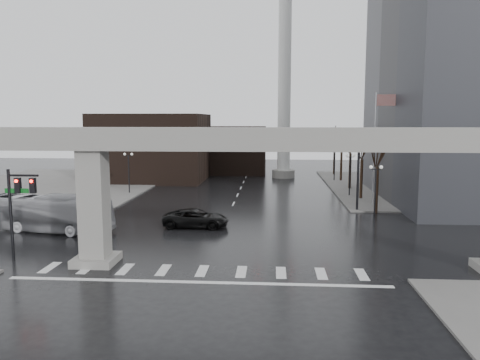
{
  "coord_description": "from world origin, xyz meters",
  "views": [
    {
      "loc": [
        4.21,
        -28.35,
        9.17
      ],
      "look_at": [
        1.72,
        7.66,
        4.5
      ],
      "focal_mm": 35.0,
      "sensor_mm": 36.0,
      "label": 1
    }
  ],
  "objects": [
    {
      "name": "ground",
      "position": [
        0.0,
        0.0,
        0.0
      ],
      "size": [
        160.0,
        160.0,
        0.0
      ],
      "primitive_type": "plane",
      "color": "black",
      "rests_on": "ground"
    },
    {
      "name": "sidewalk_ne",
      "position": [
        26.0,
        36.0,
        0.07
      ],
      "size": [
        28.0,
        36.0,
        0.15
      ],
      "primitive_type": "cube",
      "color": "slate",
      "rests_on": "ground"
    },
    {
      "name": "sidewalk_nw",
      "position": [
        -26.0,
        36.0,
        0.07
      ],
      "size": [
        28.0,
        36.0,
        0.15
      ],
      "primitive_type": "cube",
      "color": "slate",
      "rests_on": "ground"
    },
    {
      "name": "elevated_guideway",
      "position": [
        1.26,
        0.0,
        6.88
      ],
      "size": [
        48.0,
        2.6,
        8.7
      ],
      "color": "gray",
      "rests_on": "ground"
    },
    {
      "name": "building_far_left",
      "position": [
        -14.0,
        42.0,
        5.0
      ],
      "size": [
        16.0,
        14.0,
        10.0
      ],
      "primitive_type": "cube",
      "color": "black",
      "rests_on": "ground"
    },
    {
      "name": "building_far_mid",
      "position": [
        -2.0,
        52.0,
        4.0
      ],
      "size": [
        10.0,
        10.0,
        8.0
      ],
      "primitive_type": "cube",
      "color": "black",
      "rests_on": "ground"
    },
    {
      "name": "smokestack",
      "position": [
        6.0,
        46.0,
        13.35
      ],
      "size": [
        3.6,
        3.6,
        30.0
      ],
      "color": "silver",
      "rests_on": "ground"
    },
    {
      "name": "signal_mast_arm",
      "position": [
        8.99,
        18.8,
        5.83
      ],
      "size": [
        12.12,
        0.43,
        8.0
      ],
      "color": "black",
      "rests_on": "ground"
    },
    {
      "name": "signal_left_pole",
      "position": [
        -12.25,
        0.5,
        4.07
      ],
      "size": [
        2.3,
        0.3,
        6.0
      ],
      "color": "black",
      "rests_on": "ground"
    },
    {
      "name": "flagpole_assembly",
      "position": [
        15.29,
        22.0,
        7.53
      ],
      "size": [
        2.06,
        0.12,
        12.0
      ],
      "color": "silver",
      "rests_on": "ground"
    },
    {
      "name": "lamp_right_0",
      "position": [
        13.5,
        14.0,
        3.47
      ],
      "size": [
        1.22,
        0.32,
        5.11
      ],
      "color": "black",
      "rests_on": "ground"
    },
    {
      "name": "lamp_right_1",
      "position": [
        13.5,
        28.0,
        3.47
      ],
      "size": [
        1.22,
        0.32,
        5.11
      ],
      "color": "black",
      "rests_on": "ground"
    },
    {
      "name": "lamp_right_2",
      "position": [
        13.5,
        42.0,
        3.47
      ],
      "size": [
        1.22,
        0.32,
        5.11
      ],
      "color": "black",
      "rests_on": "ground"
    },
    {
      "name": "lamp_left_0",
      "position": [
        -13.5,
        14.0,
        3.47
      ],
      "size": [
        1.22,
        0.32,
        5.11
      ],
      "color": "black",
      "rests_on": "ground"
    },
    {
      "name": "lamp_left_1",
      "position": [
        -13.5,
        28.0,
        3.47
      ],
      "size": [
        1.22,
        0.32,
        5.11
      ],
      "color": "black",
      "rests_on": "ground"
    },
    {
      "name": "lamp_left_2",
      "position": [
        -13.5,
        42.0,
        3.47
      ],
      "size": [
        1.22,
        0.32,
        5.11
      ],
      "color": "black",
      "rests_on": "ground"
    },
    {
      "name": "tree_right_0",
      "position": [
        14.53,
        18.02,
        2.79
      ],
      "size": [
        1.09,
        1.58,
        7.5
      ],
      "color": "black",
      "rests_on": "ground"
    },
    {
      "name": "tree_right_1",
      "position": [
        14.53,
        26.02,
        2.85
      ],
      "size": [
        1.09,
        1.61,
        7.67
      ],
      "color": "black",
      "rests_on": "ground"
    },
    {
      "name": "tree_right_2",
      "position": [
        14.53,
        34.02,
        2.91
      ],
      "size": [
        1.1,
        1.63,
        7.85
      ],
      "color": "black",
      "rests_on": "ground"
    },
    {
      "name": "tree_right_3",
      "position": [
        14.53,
        42.02,
        2.98
      ],
      "size": [
        1.11,
        1.66,
        8.02
      ],
      "color": "black",
      "rests_on": "ground"
    },
    {
      "name": "tree_right_4",
      "position": [
        14.53,
        50.02,
        3.04
      ],
      "size": [
        1.12,
        1.69,
        8.19
      ],
      "color": "black",
      "rests_on": "ground"
    },
    {
      "name": "pickup_truck",
      "position": [
        -2.28,
        10.56,
        0.78
      ],
      "size": [
        5.65,
        2.67,
        1.56
      ],
      "primitive_type": "imported",
      "rotation": [
        0.0,
        0.0,
        1.56
      ],
      "color": "black",
      "rests_on": "ground"
    },
    {
      "name": "city_bus",
      "position": [
        -14.13,
        8.22,
        1.52
      ],
      "size": [
        11.24,
        4.75,
        3.05
      ],
      "primitive_type": "imported",
      "rotation": [
        0.0,
        0.0,
        1.36
      ],
      "color": "#A9A9AD",
      "rests_on": "ground"
    }
  ]
}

